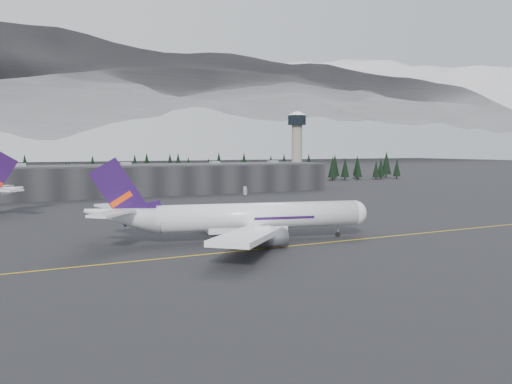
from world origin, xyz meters
name	(u,v)px	position (x,y,z in m)	size (l,w,h in m)	color
ground	(298,243)	(0.00, 0.00, 0.00)	(1400.00, 1400.00, 0.00)	black
taxiline	(303,245)	(0.00, -2.00, 0.01)	(400.00, 0.40, 0.02)	gold
terminal	(149,179)	(0.00, 125.00, 6.30)	(160.00, 30.00, 12.60)	black
control_tower	(297,140)	(75.00, 128.00, 23.41)	(10.00, 10.00, 37.70)	gray
treeline	(131,173)	(0.00, 162.00, 7.50)	(360.00, 20.00, 15.00)	black
mountain_ridge	(43,158)	(0.00, 1000.00, 0.00)	(4400.00, 900.00, 420.00)	white
jet_main	(235,217)	(-10.66, 7.95, 5.00)	(59.51, 54.36, 17.73)	silver
gse_vehicle_a	(132,199)	(-13.33, 97.57, 0.68)	(2.27, 4.91, 1.37)	white
gse_vehicle_b	(245,194)	(33.51, 99.13, 0.66)	(1.57, 3.89, 1.33)	white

